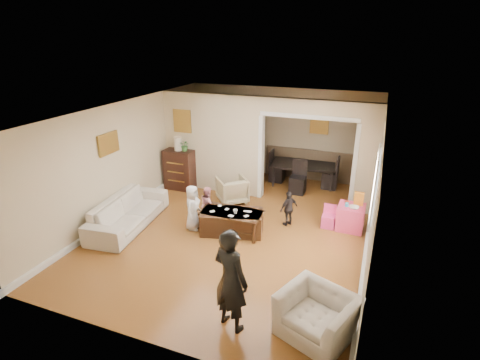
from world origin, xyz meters
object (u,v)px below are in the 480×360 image
at_px(child_kneel_a, 193,208).
at_px(dining_table, 303,174).
at_px(table_lamp, 178,144).
at_px(cyan_cup, 347,205).
at_px(child_kneel_b, 208,204).
at_px(adult_person, 231,280).
at_px(armchair_back, 232,190).
at_px(armchair_front, 317,315).
at_px(play_table, 350,217).
at_px(dresser, 180,169).
at_px(coffee_cup, 235,212).
at_px(sofa, 128,212).
at_px(child_toddler, 289,208).
at_px(coffee_table, 232,222).

bearing_deg(child_kneel_a, dining_table, -31.33).
distance_m(table_lamp, child_kneel_a, 2.48).
distance_m(cyan_cup, child_kneel_b, 3.04).
distance_m(table_lamp, adult_person, 5.42).
distance_m(armchair_back, cyan_cup, 2.88).
height_order(armchair_back, child_kneel_a, child_kneel_a).
bearing_deg(armchair_front, dining_table, 125.51).
bearing_deg(cyan_cup, play_table, 26.57).
xyz_separation_m(dresser, dining_table, (3.08, 1.49, -0.24)).
distance_m(cyan_cup, dining_table, 2.64).
bearing_deg(dining_table, play_table, -62.67).
height_order(play_table, child_kneel_a, child_kneel_a).
bearing_deg(dining_table, cyan_cup, -65.08).
height_order(armchair_front, child_kneel_a, child_kneel_a).
relative_size(play_table, child_kneel_a, 0.56).
distance_m(armchair_front, coffee_cup, 3.06).
relative_size(sofa, play_table, 3.98).
bearing_deg(table_lamp, dresser, 0.00).
bearing_deg(adult_person, child_kneel_b, -38.88).
bearing_deg(child_kneel_b, child_toddler, -110.46).
bearing_deg(sofa, child_toddler, -74.91).
xyz_separation_m(armchair_back, adult_person, (1.61, -4.00, 0.48)).
bearing_deg(child_kneel_b, child_kneel_a, 126.69).
bearing_deg(dresser, child_toddler, -16.96).
xyz_separation_m(table_lamp, play_table, (4.59, -0.68, -1.01)).
bearing_deg(sofa, dresser, -6.44).
relative_size(armchair_front, cyan_cup, 12.33).
bearing_deg(child_kneel_b, dining_table, -62.47).
xyz_separation_m(sofa, coffee_table, (2.25, 0.54, -0.08)).
distance_m(cyan_cup, child_kneel_a, 3.32).
xyz_separation_m(dining_table, child_toddler, (0.21, -2.49, 0.10)).
distance_m(adult_person, child_kneel_a, 3.06).
xyz_separation_m(adult_person, child_kneel_a, (-1.88, 2.40, -0.30)).
bearing_deg(sofa, armchair_back, -46.21).
bearing_deg(dining_table, child_kneel_b, -125.22).
bearing_deg(coffee_table, child_kneel_b, 156.80).
bearing_deg(dresser, child_kneel_b, -43.32).
relative_size(table_lamp, child_toddler, 0.44).
relative_size(armchair_front, table_lamp, 2.74).
distance_m(sofa, dresser, 2.30).
distance_m(armchair_back, play_table, 2.96).
height_order(sofa, child_toddler, child_toddler).
distance_m(table_lamp, play_table, 4.75).
xyz_separation_m(armchair_front, child_toddler, (-1.16, 3.01, 0.09)).
height_order(coffee_cup, play_table, coffee_cup).
distance_m(coffee_table, child_kneel_b, 0.78).
xyz_separation_m(dresser, play_table, (4.59, -0.68, -0.28)).
relative_size(play_table, adult_person, 0.35).
bearing_deg(child_toddler, child_kneel_b, -40.46).
height_order(sofa, child_kneel_a, child_kneel_a).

